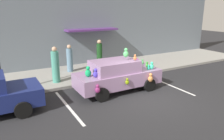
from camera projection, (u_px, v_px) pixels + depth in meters
name	position (u px, v px, depth m)	size (l,w,h in m)	color
ground_plane	(147.00, 99.00, 9.68)	(60.00, 60.00, 0.00)	#262628
sidewalk	(99.00, 71.00, 13.85)	(24.00, 4.00, 0.15)	gray
storefront_building	(84.00, 20.00, 14.80)	(24.00, 1.25, 6.40)	slate
parking_stripe_front	(168.00, 84.00, 11.54)	(0.12, 3.60, 0.01)	silver
parking_stripe_rear	(68.00, 106.00, 8.93)	(0.12, 3.60, 0.01)	silver
plush_covered_car	(117.00, 75.00, 10.47)	(4.20, 1.96, 2.13)	#9C79A2
teddy_bear_on_sidewalk	(107.00, 68.00, 12.80)	(0.42, 0.35, 0.81)	brown
pedestrian_near_shopfront	(55.00, 66.00, 11.24)	(0.40, 0.40, 1.90)	teal
pedestrian_walking_past	(70.00, 59.00, 13.21)	(0.37, 0.37, 1.68)	slate
pedestrian_by_lamp	(99.00, 55.00, 13.70)	(0.35, 0.35, 1.90)	#19421B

